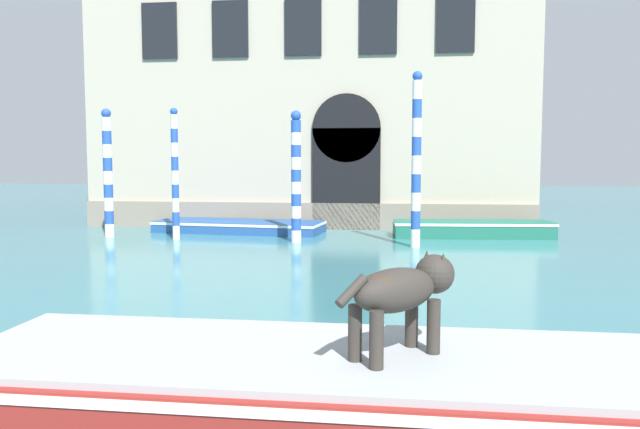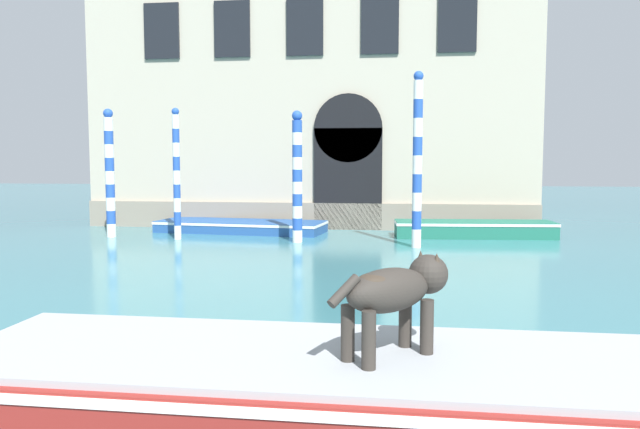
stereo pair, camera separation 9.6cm
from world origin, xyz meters
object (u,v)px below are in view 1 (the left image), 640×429
mooring_pole_2 (175,173)px  mooring_pole_1 (416,159)px  boat_moored_near_palazzo (239,226)px  boat_moored_far (472,229)px  mooring_pole_3 (108,173)px  boat_foreground (325,390)px  dog_on_deck (403,290)px  mooring_pole_0 (296,176)px

mooring_pole_2 → mooring_pole_1: bearing=-6.8°
boat_moored_near_palazzo → mooring_pole_1: 6.69m
boat_moored_far → mooring_pole_2: (-8.82, -1.66, 1.70)m
boat_moored_far → mooring_pole_3: size_ratio=1.25×
boat_foreground → dog_on_deck: bearing=1.5°
boat_moored_near_palazzo → mooring_pole_0: 3.62m
mooring_pole_3 → boat_moored_near_palazzo: bearing=26.4°
boat_moored_near_palazzo → mooring_pole_3: (-3.61, -1.79, 1.78)m
dog_on_deck → boat_moored_far: (2.23, 14.21, -1.01)m
boat_moored_near_palazzo → dog_on_deck: bearing=-63.8°
dog_on_deck → mooring_pole_1: mooring_pole_1 is taller
dog_on_deck → mooring_pole_3: bearing=79.9°
mooring_pole_1 → dog_on_deck: bearing=-92.1°
boat_foreground → boat_moored_far: 14.51m
mooring_pole_0 → mooring_pole_3: bearing=175.4°
mooring_pole_2 → mooring_pole_3: bearing=173.2°
mooring_pole_3 → dog_on_deck: bearing=-55.5°
boat_moored_far → boat_moored_near_palazzo: bearing=172.8°
boat_moored_near_palazzo → mooring_pole_1: (5.63, -2.90, 2.17)m
boat_foreground → mooring_pole_2: mooring_pole_2 is taller
boat_moored_near_palazzo → mooring_pole_2: size_ratio=1.45×
dog_on_deck → boat_moored_near_palazzo: 15.54m
boat_moored_near_palazzo → mooring_pole_2: 3.05m
boat_moored_far → boat_foreground: bearing=-105.6°
boat_moored_far → mooring_pole_1: size_ratio=1.04×
boat_foreground → mooring_pole_1: mooring_pole_1 is taller
mooring_pole_3 → boat_moored_far: bearing=7.2°
mooring_pole_3 → boat_foreground: bearing=-57.6°
mooring_pole_1 → boat_foreground: bearing=-95.3°
boat_moored_far → mooring_pole_3: mooring_pole_3 is taller
mooring_pole_0 → boat_moored_far: bearing=19.9°
boat_foreground → mooring_pole_3: mooring_pole_3 is taller
dog_on_deck → mooring_pole_0: size_ratio=0.26×
dog_on_deck → boat_moored_near_palazzo: bearing=65.0°
mooring_pole_0 → mooring_pole_3: 5.90m
mooring_pole_0 → mooring_pole_1: mooring_pole_1 is taller
boat_moored_near_palazzo → mooring_pole_3: mooring_pole_3 is taller
mooring_pole_3 → mooring_pole_1: bearing=-6.8°
boat_moored_near_palazzo → mooring_pole_0: (2.26, -2.26, 1.70)m
boat_foreground → boat_moored_far: (2.89, 14.22, -0.12)m
boat_moored_far → mooring_pole_0: 5.73m
mooring_pole_2 → boat_moored_near_palazzo: bearing=55.9°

